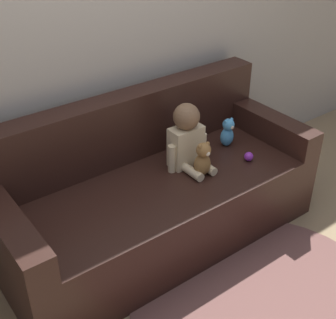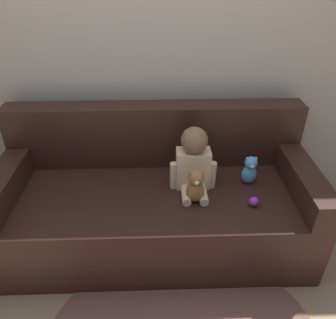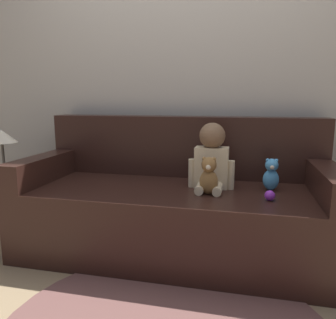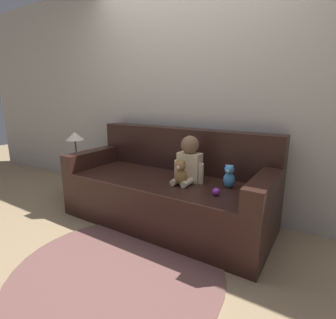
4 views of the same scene
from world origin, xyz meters
name	(u,v)px [view 2 (image 2 of 4)]	position (x,y,z in m)	size (l,w,h in m)	color
ground_plane	(157,240)	(0.00, 0.00, 0.00)	(12.00, 12.00, 0.00)	#9E8460
wall_back	(153,42)	(0.00, 0.52, 1.30)	(8.00, 0.05, 2.60)	#ADA89E
couch	(156,201)	(0.00, 0.05, 0.32)	(2.06, 0.87, 0.92)	black
person_baby	(194,161)	(0.25, 0.03, 0.67)	(0.30, 0.31, 0.43)	beige
teddy_bear_brown	(195,187)	(0.25, -0.13, 0.58)	(0.14, 0.11, 0.24)	olive
plush_toy_side	(250,170)	(0.63, 0.05, 0.58)	(0.10, 0.09, 0.21)	#4C9EDB
toy_ball	(254,201)	(0.61, -0.18, 0.50)	(0.06, 0.06, 0.06)	purple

